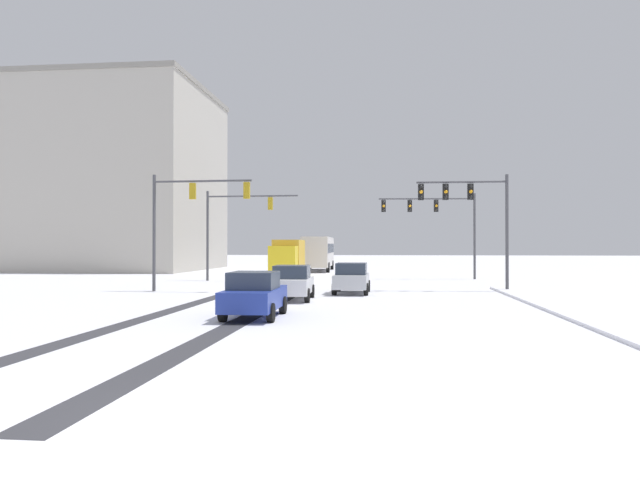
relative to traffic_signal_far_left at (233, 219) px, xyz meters
name	(u,v)px	position (x,y,z in m)	size (l,w,h in m)	color
ground_plane	(181,414)	(7.90, -33.16, -4.47)	(300.00, 300.00, 0.00)	white
wheel_track_left_lane	(170,311)	(2.64, -19.56, -4.47)	(0.76, 29.92, 0.01)	#38383D
wheel_track_right_lane	(259,312)	(6.16, -19.56, -4.47)	(0.80, 29.92, 0.01)	#38383D
sidewalk_kerb_right	(630,319)	(19.08, -20.92, -4.41)	(4.00, 29.92, 0.12)	white
traffic_signal_far_left	(233,219)	(0.00, 0.00, 0.00)	(6.75, 0.38, 6.50)	#47474C
traffic_signal_far_right	(436,215)	(14.76, 3.80, 0.36)	(7.31, 0.86, 6.50)	#47474C
traffic_signal_near_right	(471,206)	(15.69, -8.01, 0.29)	(5.07, 0.42, 6.50)	#47474C
traffic_signal_near_left	(188,208)	(0.06, -10.00, 0.16)	(5.68, 0.48, 6.50)	#47474C
car_silver_lead	(352,278)	(9.18, -10.40, -3.65)	(1.87, 4.12, 1.62)	#B7BABF
car_white_second	(292,282)	(6.64, -14.50, -3.65)	(1.96, 4.17, 1.62)	silver
car_blue_third	(254,294)	(6.36, -21.31, -3.65)	(1.88, 4.12, 1.62)	#233899
bus_oncoming	(319,251)	(4.25, 17.59, -2.48)	(2.96, 11.08, 3.38)	silver
box_truck_delivery	(288,257)	(2.92, 6.69, -2.84)	(2.52, 7.48, 3.02)	yellow
office_building_far_left_block	(72,180)	(-22.55, 18.51, 5.11)	(29.58, 18.56, 19.14)	#B2ADA3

